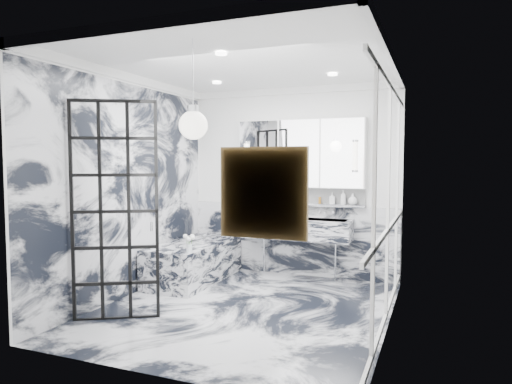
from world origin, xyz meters
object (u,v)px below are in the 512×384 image
at_px(bathtub, 194,261).
at_px(mirror_cabinet, 300,154).
at_px(trough_sink, 296,229).
at_px(crittall_door, 115,212).

bearing_deg(bathtub, mirror_cabinet, 32.06).
distance_m(mirror_cabinet, bathtub, 2.20).
relative_size(trough_sink, bathtub, 0.97).
distance_m(crittall_door, mirror_cabinet, 2.95).
bearing_deg(bathtub, trough_sink, 26.48).
bearing_deg(crittall_door, mirror_cabinet, 33.53).
xyz_separation_m(mirror_cabinet, bathtub, (-1.32, -0.83, -1.54)).
xyz_separation_m(trough_sink, mirror_cabinet, (-0.00, 0.17, 1.09)).
height_order(trough_sink, bathtub, trough_sink).
bearing_deg(mirror_cabinet, trough_sink, -90.00).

